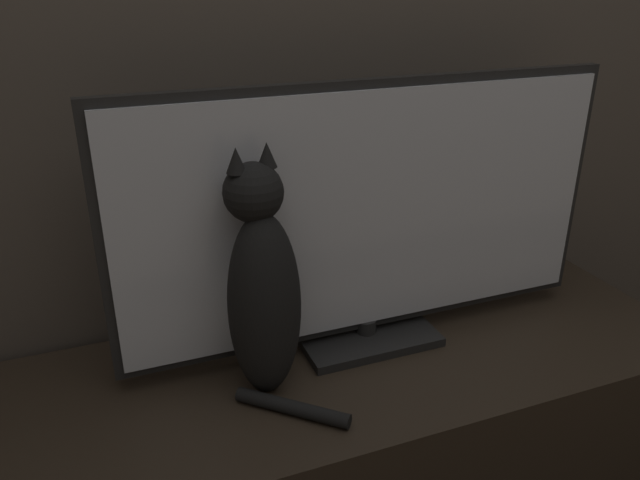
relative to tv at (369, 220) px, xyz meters
name	(u,v)px	position (x,y,z in m)	size (l,w,h in m)	color
tv_stand	(353,438)	(-0.05, -0.07, -0.51)	(1.53, 0.53, 0.43)	#33281E
tv	(369,220)	(0.00, 0.00, 0.00)	(1.08, 0.18, 0.58)	black
cat	(263,291)	(-0.26, -0.09, -0.07)	(0.20, 0.27, 0.49)	black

